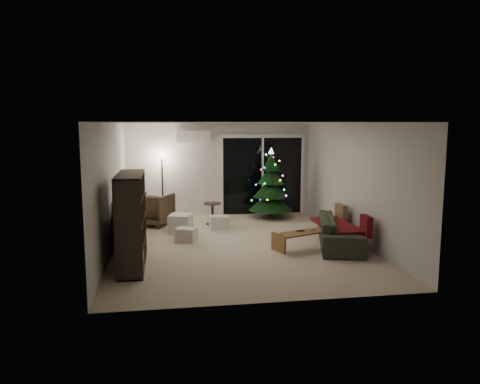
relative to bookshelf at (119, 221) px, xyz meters
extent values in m
plane|color=beige|center=(2.25, 1.23, -0.82)|extent=(6.50, 6.50, 0.00)
plane|color=white|center=(2.25, 1.23, 1.68)|extent=(6.50, 6.50, 0.00)
cube|color=silver|center=(2.25, 4.48, 0.43)|extent=(5.00, 0.02, 2.50)
cube|color=silver|center=(2.25, -2.02, 0.43)|extent=(5.00, 0.02, 2.50)
cube|color=silver|center=(-0.25, 1.23, 0.43)|extent=(0.02, 6.50, 2.50)
cube|color=silver|center=(4.75, 1.23, 0.43)|extent=(0.02, 6.50, 2.50)
cube|color=black|center=(3.45, 4.46, 0.23)|extent=(2.20, 0.02, 2.10)
cube|color=white|center=(1.55, 4.36, 1.33)|extent=(0.90, 0.22, 0.28)
cube|color=#3F3833|center=(3.45, 4.98, -0.87)|extent=(2.60, 1.00, 0.10)
cube|color=white|center=(3.45, 5.38, -0.32)|extent=(2.20, 0.06, 1.00)
cube|color=black|center=(0.00, 1.32, -0.41)|extent=(0.79, 1.40, 0.83)
cube|color=black|center=(0.00, 1.32, 0.09)|extent=(0.42, 0.50, 0.18)
imported|color=brown|center=(0.47, 3.39, -0.42)|extent=(1.15, 1.17, 0.80)
cube|color=white|center=(1.12, 2.42, -0.60)|extent=(0.60, 0.60, 0.43)
cube|color=white|center=(1.21, 1.61, -0.67)|extent=(0.49, 0.44, 0.29)
cube|color=white|center=(2.04, 2.71, -0.66)|extent=(0.45, 0.35, 0.31)
cylinder|color=black|center=(1.93, 3.25, -0.55)|extent=(0.44, 0.44, 0.54)
cylinder|color=black|center=(0.72, 4.14, 0.03)|extent=(0.27, 0.27, 1.69)
imported|color=#3B4533|center=(4.30, 0.74, -0.51)|extent=(1.37, 2.23, 0.61)
cube|color=maroon|center=(4.20, 0.74, -0.38)|extent=(0.65, 1.50, 0.05)
cube|color=#A38451|center=(4.55, 1.39, -0.27)|extent=(0.15, 0.41, 0.40)
cube|color=maroon|center=(4.55, 0.09, -0.27)|extent=(0.15, 0.41, 0.40)
cube|color=black|center=(3.39, 0.52, -0.42)|extent=(0.15, 0.05, 0.02)
cube|color=slate|center=(3.64, 0.57, -0.42)|extent=(0.15, 0.09, 0.02)
cone|color=#17411A|center=(3.54, 3.80, 0.11)|extent=(1.22, 1.22, 1.86)
camera|label=1|loc=(0.80, -8.12, 1.65)|focal=35.00mm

